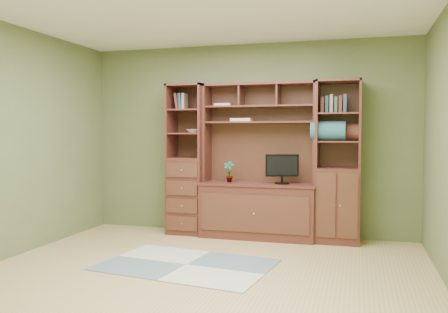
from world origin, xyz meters
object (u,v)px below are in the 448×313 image
(center_hutch, at_px, (258,161))
(right_tower, at_px, (338,162))
(monitor, at_px, (282,164))
(left_tower, at_px, (188,159))

(center_hutch, relative_size, right_tower, 1.00)
(center_hutch, xyz_separation_m, monitor, (0.32, -0.03, -0.03))
(left_tower, distance_m, monitor, 1.33)
(center_hutch, height_order, monitor, center_hutch)
(left_tower, bearing_deg, monitor, -3.24)
(center_hutch, distance_m, left_tower, 1.00)
(center_hutch, height_order, right_tower, same)
(left_tower, xyz_separation_m, right_tower, (2.02, 0.00, 0.00))
(center_hutch, distance_m, right_tower, 1.03)
(center_hutch, bearing_deg, right_tower, 2.23)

